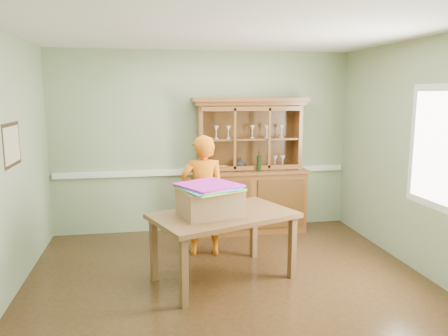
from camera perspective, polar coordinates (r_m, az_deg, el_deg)
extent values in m
plane|color=#473017|center=(5.04, 0.57, -14.59)|extent=(4.50, 4.50, 0.00)
plane|color=white|center=(4.64, 0.63, 17.46)|extent=(4.50, 4.50, 0.00)
plane|color=#8DA47B|center=(6.61, -2.63, 3.41)|extent=(4.50, 0.00, 4.50)
plane|color=#8DA47B|center=(4.78, -26.94, -0.07)|extent=(0.00, 4.00, 4.00)
plane|color=#8DA47B|center=(5.53, 24.18, 1.32)|extent=(0.00, 4.00, 4.00)
plane|color=#8DA47B|center=(2.75, 8.41, -5.67)|extent=(4.50, 0.00, 4.50)
cube|color=white|center=(6.65, -2.57, -0.47)|extent=(4.41, 0.05, 0.08)
cube|color=#311F13|center=(5.03, -25.93, 2.75)|extent=(0.03, 0.60, 0.46)
cube|color=beige|center=(5.03, -25.87, 2.75)|extent=(0.01, 0.52, 0.38)
cube|color=white|center=(5.26, 25.94, 2.45)|extent=(0.03, 0.96, 1.36)
cube|color=white|center=(5.25, 25.89, 2.45)|extent=(0.01, 0.80, 1.20)
cube|color=brown|center=(6.65, 3.39, -4.40)|extent=(1.64, 0.50, 0.91)
cube|color=brown|center=(6.54, 3.46, -0.39)|extent=(1.70, 0.56, 0.04)
cube|color=#563814|center=(6.70, 3.01, 4.15)|extent=(1.55, 0.04, 0.96)
cube|color=brown|center=(6.42, -3.20, 3.90)|extent=(0.05, 0.35, 0.96)
cube|color=brown|center=(6.76, 9.51, 4.08)|extent=(0.05, 0.35, 0.96)
cube|color=brown|center=(6.52, 3.36, 8.45)|extent=(1.64, 0.40, 0.05)
cube|color=brown|center=(6.50, 3.41, 8.92)|extent=(1.71, 0.44, 0.05)
cube|color=brown|center=(6.55, 3.32, 3.82)|extent=(1.44, 0.30, 0.02)
imported|color=#B2B2B7|center=(6.57, 2.13, 0.60)|extent=(0.17, 0.17, 0.17)
imported|color=yellow|center=(6.53, -0.22, -0.01)|extent=(0.20, 0.20, 0.05)
cylinder|color=black|center=(6.39, 4.58, 0.85)|extent=(0.06, 0.06, 0.29)
cube|color=brown|center=(4.86, -0.07, -6.24)|extent=(1.76, 1.41, 0.05)
cube|color=brown|center=(4.37, -5.27, -13.49)|extent=(0.09, 0.09, 0.71)
cube|color=brown|center=(5.01, -9.16, -10.47)|extent=(0.09, 0.09, 0.71)
cube|color=brown|center=(5.08, 8.90, -10.20)|extent=(0.09, 0.09, 0.71)
cube|color=brown|center=(5.64, 3.89, -8.06)|extent=(0.09, 0.09, 0.71)
cube|color=#A07652|center=(4.77, -1.86, -4.44)|extent=(0.73, 0.64, 0.29)
cube|color=yellow|center=(4.71, -1.78, -2.72)|extent=(0.77, 0.77, 0.01)
cube|color=green|center=(4.71, -1.78, -2.62)|extent=(0.77, 0.77, 0.01)
cube|color=#2EBCDC|center=(4.71, -1.78, -2.51)|extent=(0.77, 0.77, 0.01)
cube|color=pink|center=(4.71, -1.78, -2.40)|extent=(0.77, 0.77, 0.01)
cube|color=#E823D2|center=(4.71, -1.78, -2.29)|extent=(0.77, 0.77, 0.01)
cube|color=#D11FB9|center=(4.70, -1.78, -2.19)|extent=(0.77, 0.77, 0.01)
imported|color=orange|center=(5.61, -2.73, -3.63)|extent=(0.60, 0.42, 1.56)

